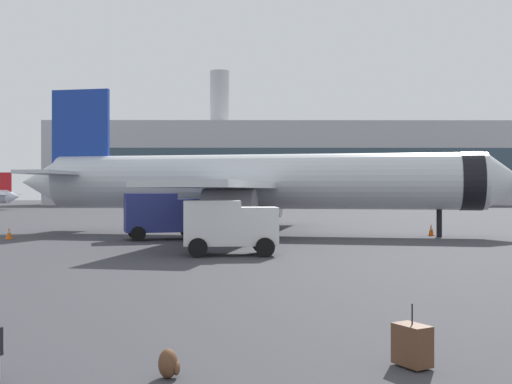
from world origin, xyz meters
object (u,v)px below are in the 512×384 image
Objects in this scene: airplane_at_gate at (258,182)px; rolling_suitcase at (412,345)px; traveller_backpack at (169,364)px; service_truck at (163,214)px; cargo_van at (229,225)px; safety_cone_near at (9,233)px; safety_cone_mid at (431,230)px.

rolling_suitcase is at bearing -85.90° from airplane_at_gate.
rolling_suitcase is 4.17m from traveller_backpack.
rolling_suitcase reaches higher than traveller_backpack.
airplane_at_gate is 32.38× the size of rolling_suitcase.
cargo_van is at bearing -64.98° from service_truck.
service_truck reaches higher than safety_cone_near.
safety_cone_mid is at bearing 5.88° from safety_cone_near.
cargo_van reaches higher than safety_cone_mid.
cargo_van is (-1.47, -14.13, -2.21)m from airplane_at_gate.
service_truck is at bearing -2.69° from safety_cone_near.
safety_cone_mid is at bearing 10.49° from service_truck.
safety_cone_mid is 1.66× the size of traveller_backpack.
service_truck is 4.74× the size of rolling_suitcase.
traveller_backpack is (4.27, -29.43, -1.37)m from service_truck.
service_truck is 18.19m from safety_cone_mid.
rolling_suitcase is (8.39, -28.83, -1.22)m from service_truck.
airplane_at_gate is 7.72m from service_truck.
cargo_van is at bearing 89.19° from traveller_backpack.
service_truck is 10.76m from cargo_van.
airplane_at_gate reaches higher than rolling_suitcase.
cargo_van is at bearing -35.42° from safety_cone_near.
safety_cone_mid is 33.50m from rolling_suitcase.
safety_cone_near is 1.59× the size of traveller_backpack.
service_truck is 6.81× the size of safety_cone_near.
safety_cone_near is at bearing 121.85° from rolling_suitcase.
safety_cone_near reaches higher than traveller_backpack.
service_truck is 10.85× the size of traveller_backpack.
service_truck is at bearing 115.02° from cargo_van.
traveller_backpack is at bearing -92.95° from airplane_at_gate.
service_truck is 6.52× the size of safety_cone_mid.
airplane_at_gate is 33.46m from rolling_suitcase.
airplane_at_gate is 6.84× the size of service_truck.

